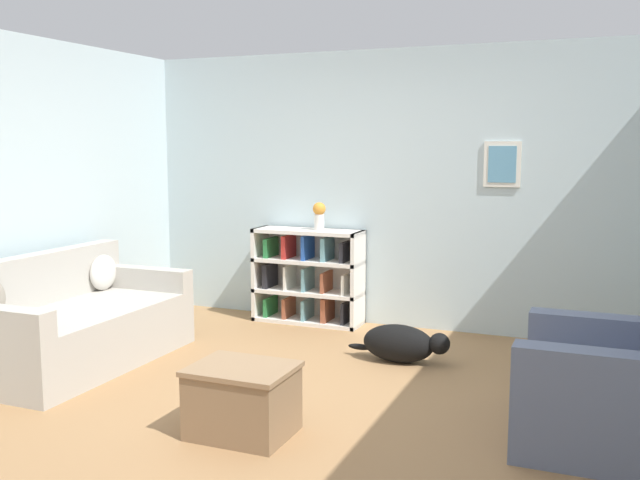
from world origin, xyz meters
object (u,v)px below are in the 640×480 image
Objects in this scene: recliner_chair at (613,387)px; coffee_table at (243,398)px; vase at (319,214)px; bookshelf at (309,276)px; dog at (402,343)px; couch at (74,325)px.

recliner_chair is 1.68× the size of coffee_table.
coffee_table is at bearing -161.40° from recliner_chair.
vase is at bearing 102.66° from coffee_table.
bookshelf is at bearing 144.26° from recliner_chair.
couch is at bearing -157.24° from dog.
coffee_table is at bearing -74.98° from bookshelf.
vase reaches higher than coffee_table.
vase is (0.12, -0.02, 0.61)m from bookshelf.
vase is (1.31, 1.91, 0.75)m from couch.
recliner_chair is at bearing 18.60° from coffee_table.
bookshelf reaches higher than coffee_table.
dog is at bearing -40.06° from vase.
bookshelf is 1.55m from dog.
vase reaches higher than bookshelf.
coffee_table is at bearing -77.34° from vase.
couch is 2.44m from vase.
couch is at bearing -124.34° from vase.
vase reaches higher than couch.
bookshelf is at bearing 105.02° from coffee_table.
couch is 1.70× the size of bookshelf.
vase is (-2.63, 1.96, 0.72)m from recliner_chair.
coffee_table is 2.84m from vase.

